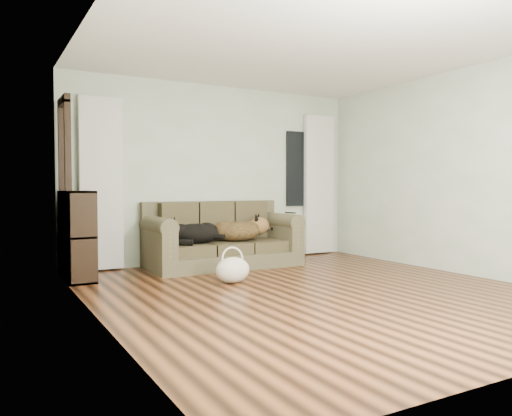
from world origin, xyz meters
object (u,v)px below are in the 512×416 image
dog_black_lab (192,234)px  tote_bag (233,269)px  sofa (223,234)px  bookshelf (77,238)px  dog_shepherd (239,231)px

dog_black_lab → tote_bag: size_ratio=1.60×
sofa → bookshelf: bearing=-179.3°
sofa → dog_shepherd: 0.23m
sofa → dog_shepherd: bearing=-5.4°
sofa → dog_black_lab: bearing=-177.5°
sofa → tote_bag: size_ratio=5.09×
dog_shepherd → tote_bag: (-0.64, -1.10, -0.33)m
dog_black_lab → bookshelf: bearing=-164.9°
dog_shepherd → sofa: bearing=17.0°
sofa → tote_bag: 1.23m
sofa → dog_shepherd: sofa is taller
sofa → bookshelf: size_ratio=1.96×
sofa → dog_shepherd: (0.23, -0.02, 0.04)m
dog_black_lab → dog_shepherd: 0.70m
dog_black_lab → tote_bag: 1.15m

